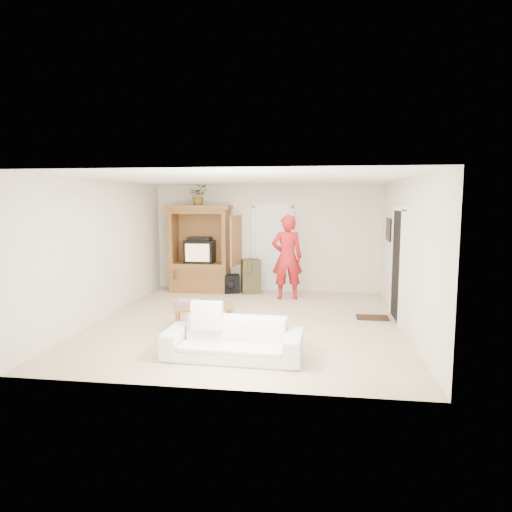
{
  "coord_description": "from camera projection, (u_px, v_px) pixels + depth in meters",
  "views": [
    {
      "loc": [
        1.27,
        -8.06,
        2.25
      ],
      "look_at": [
        0.07,
        0.6,
        1.15
      ],
      "focal_mm": 32.0,
      "sensor_mm": 36.0,
      "label": 1
    }
  ],
  "objects": [
    {
      "name": "man",
      "position": [
        287.0,
        257.0,
        10.2
      ],
      "size": [
        0.76,
        0.57,
        1.9
      ],
      "primitive_type": "imported",
      "rotation": [
        0.0,
        0.0,
        3.32
      ],
      "color": "#A8161C",
      "rests_on": "floor"
    },
    {
      "name": "floor",
      "position": [
        248.0,
        322.0,
        8.38
      ],
      "size": [
        6.0,
        6.0,
        0.0
      ],
      "primitive_type": "plane",
      "color": "tan",
      "rests_on": "ground"
    },
    {
      "name": "wall_back",
      "position": [
        267.0,
        238.0,
        11.16
      ],
      "size": [
        5.5,
        0.0,
        5.5
      ],
      "primitive_type": "plane",
      "rotation": [
        1.57,
        0.0,
        0.0
      ],
      "color": "silver",
      "rests_on": "floor"
    },
    {
      "name": "candle",
      "position": [
        212.0,
        302.0,
        8.07
      ],
      "size": [
        0.08,
        0.08,
        0.1
      ],
      "primitive_type": "cylinder",
      "color": "tan",
      "rests_on": "coffee_table"
    },
    {
      "name": "backpack_black",
      "position": [
        232.0,
        284.0,
        10.87
      ],
      "size": [
        0.41,
        0.32,
        0.44
      ],
      "primitive_type": null,
      "rotation": [
        0.0,
        0.0,
        0.34
      ],
      "color": "black",
      "rests_on": "floor"
    },
    {
      "name": "wall_front",
      "position": [
        207.0,
        281.0,
        5.27
      ],
      "size": [
        5.5,
        0.0,
        5.5
      ],
      "primitive_type": "plane",
      "rotation": [
        -1.57,
        0.0,
        0.0
      ],
      "color": "silver",
      "rests_on": "floor"
    },
    {
      "name": "sofa",
      "position": [
        233.0,
        339.0,
        6.44
      ],
      "size": [
        1.96,
        0.82,
        0.57
      ],
      "primitive_type": "imported",
      "rotation": [
        0.0,
        0.0,
        -0.03
      ],
      "color": "white",
      "rests_on": "floor"
    },
    {
      "name": "towel",
      "position": [
        189.0,
        302.0,
        8.08
      ],
      "size": [
        0.41,
        0.32,
        0.08
      ],
      "primitive_type": "cube",
      "rotation": [
        0.0,
        0.0,
        0.1
      ],
      "color": "#E04A56",
      "rests_on": "coffee_table"
    },
    {
      "name": "doormat",
      "position": [
        372.0,
        318.0,
        8.65
      ],
      "size": [
        0.6,
        0.4,
        0.02
      ],
      "primitive_type": "cube",
      "color": "#382316",
      "rests_on": "floor"
    },
    {
      "name": "wall_right",
      "position": [
        406.0,
        254.0,
        7.84
      ],
      "size": [
        0.0,
        6.0,
        6.0
      ],
      "primitive_type": "plane",
      "rotation": [
        1.57,
        0.0,
        -1.57
      ],
      "color": "silver",
      "rests_on": "floor"
    },
    {
      "name": "ceiling",
      "position": [
        248.0,
        179.0,
        8.05
      ],
      "size": [
        6.0,
        6.0,
        0.0
      ],
      "primitive_type": "plane",
      "rotation": [
        3.14,
        0.0,
        0.0
      ],
      "color": "white",
      "rests_on": "floor"
    },
    {
      "name": "doorway_right",
      "position": [
        398.0,
        265.0,
        8.47
      ],
      "size": [
        0.05,
        0.9,
        2.04
      ],
      "primitive_type": "cube",
      "color": "black",
      "rests_on": "floor"
    },
    {
      "name": "backpack_olive",
      "position": [
        251.0,
        276.0,
        10.9
      ],
      "size": [
        0.52,
        0.45,
        0.82
      ],
      "primitive_type": null,
      "rotation": [
        0.0,
        0.0,
        0.37
      ],
      "color": "#47442B",
      "rests_on": "floor"
    },
    {
      "name": "plant",
      "position": [
        199.0,
        195.0,
        10.89
      ],
      "size": [
        0.51,
        0.46,
        0.48
      ],
      "primitive_type": "imported",
      "rotation": [
        0.0,
        0.0,
        0.24
      ],
      "color": "#4C7238",
      "rests_on": "armoire"
    },
    {
      "name": "framed_picture",
      "position": [
        389.0,
        230.0,
        9.67
      ],
      "size": [
        0.03,
        0.6,
        0.48
      ],
      "primitive_type": "cube",
      "color": "black",
      "rests_on": "wall_right"
    },
    {
      "name": "door_back",
      "position": [
        273.0,
        249.0,
        11.15
      ],
      "size": [
        0.85,
        0.05,
        2.04
      ],
      "primitive_type": "cube",
      "color": "white",
      "rests_on": "floor"
    },
    {
      "name": "armoire",
      "position": [
        201.0,
        254.0,
        11.1
      ],
      "size": [
        1.82,
        1.14,
        2.1
      ],
      "color": "brown",
      "rests_on": "floor"
    },
    {
      "name": "wall_left",
      "position": [
        104.0,
        249.0,
        8.59
      ],
      "size": [
        0.0,
        6.0,
        6.0
      ],
      "primitive_type": "plane",
      "rotation": [
        1.57,
        0.0,
        1.57
      ],
      "color": "silver",
      "rests_on": "floor"
    },
    {
      "name": "coffee_table",
      "position": [
        204.0,
        308.0,
        8.05
      ],
      "size": [
        1.15,
        0.83,
        0.39
      ],
      "rotation": [
        0.0,
        0.0,
        0.28
      ],
      "color": "brown",
      "rests_on": "floor"
    }
  ]
}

